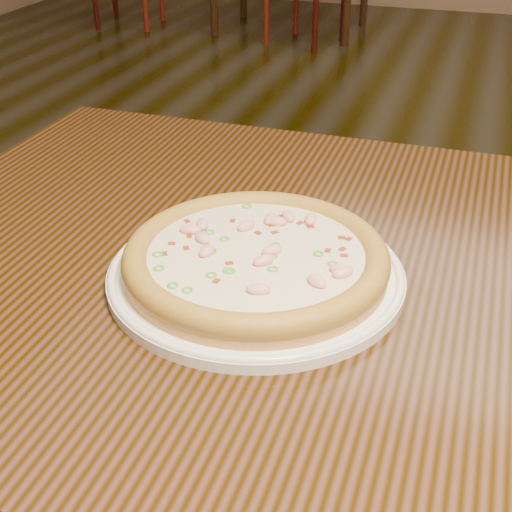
% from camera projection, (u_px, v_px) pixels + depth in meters
% --- Properties ---
extents(ground, '(9.00, 9.00, 0.00)m').
position_uv_depth(ground, '(399.00, 379.00, 1.77)').
color(ground, black).
extents(hero_table, '(1.20, 0.80, 0.75)m').
position_uv_depth(hero_table, '(367.00, 347.00, 0.83)').
color(hero_table, black).
rests_on(hero_table, ground).
extents(plate, '(0.32, 0.32, 0.02)m').
position_uv_depth(plate, '(256.00, 273.00, 0.77)').
color(plate, white).
rests_on(plate, hero_table).
extents(pizza, '(0.29, 0.29, 0.03)m').
position_uv_depth(pizza, '(256.00, 258.00, 0.76)').
color(pizza, '#BF8A42').
rests_on(pizza, plate).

